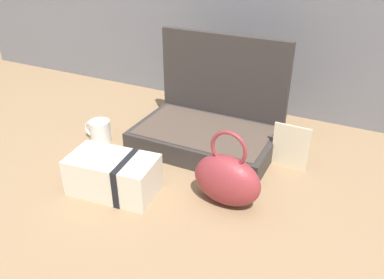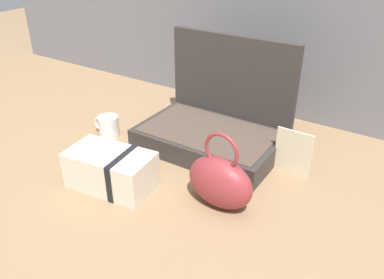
{
  "view_description": "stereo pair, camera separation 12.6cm",
  "coord_description": "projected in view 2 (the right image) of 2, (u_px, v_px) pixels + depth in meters",
  "views": [
    {
      "loc": [
        0.47,
        -1.01,
        0.73
      ],
      "look_at": [
        -0.02,
        -0.02,
        0.12
      ],
      "focal_mm": 36.29,
      "sensor_mm": 36.0,
      "label": 1
    },
    {
      "loc": [
        0.58,
        -0.95,
        0.73
      ],
      "look_at": [
        -0.02,
        -0.02,
        0.12
      ],
      "focal_mm": 36.29,
      "sensor_mm": 36.0,
      "label": 2
    }
  ],
  "objects": [
    {
      "name": "open_suitcase",
      "position": [
        215.0,
        125.0,
        1.43
      ],
      "size": [
        0.5,
        0.33,
        0.39
      ],
      "color": "#332D2B",
      "rests_on": "ground_plane"
    },
    {
      "name": "teal_pouch_handbag",
      "position": [
        220.0,
        181.0,
        1.11
      ],
      "size": [
        0.21,
        0.12,
        0.24
      ],
      "color": "maroon",
      "rests_on": "ground_plane"
    },
    {
      "name": "coffee_mug",
      "position": [
        108.0,
        127.0,
        1.5
      ],
      "size": [
        0.11,
        0.08,
        0.09
      ],
      "color": "white",
      "rests_on": "ground_plane"
    },
    {
      "name": "info_card_left",
      "position": [
        293.0,
        152.0,
        1.27
      ],
      "size": [
        0.12,
        0.01,
        0.16
      ],
      "primitive_type": "cube",
      "rotation": [
        0.0,
        0.0,
        -0.02
      ],
      "color": "beige",
      "rests_on": "ground_plane"
    },
    {
      "name": "ground_plane",
      "position": [
        200.0,
        168.0,
        1.32
      ],
      "size": [
        6.0,
        6.0,
        0.0
      ],
      "primitive_type": "plane",
      "color": "#8C6D4C"
    },
    {
      "name": "cream_toiletry_bag",
      "position": [
        112.0,
        170.0,
        1.21
      ],
      "size": [
        0.28,
        0.18,
        0.12
      ],
      "color": "beige",
      "rests_on": "ground_plane"
    }
  ]
}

